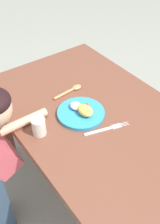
{
  "coord_description": "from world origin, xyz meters",
  "views": [
    {
      "loc": [
        0.77,
        -0.66,
        1.61
      ],
      "look_at": [
        -0.04,
        -0.08,
        0.71
      ],
      "focal_mm": 42.44,
      "sensor_mm": 36.0,
      "label": 1
    }
  ],
  "objects_px": {
    "plate": "(81,112)",
    "spoon": "(71,90)",
    "fork": "(106,129)",
    "drinking_cup": "(39,127)"
  },
  "relations": [
    {
      "from": "drinking_cup",
      "to": "plate",
      "type": "bearing_deg",
      "value": 87.57
    },
    {
      "from": "plate",
      "to": "spoon",
      "type": "relative_size",
      "value": 1.26
    },
    {
      "from": "fork",
      "to": "drinking_cup",
      "type": "relative_size",
      "value": 2.59
    },
    {
      "from": "plate",
      "to": "spoon",
      "type": "xyz_separation_m",
      "value": [
        -0.19,
        0.07,
        -0.01
      ]
    },
    {
      "from": "fork",
      "to": "drinking_cup",
      "type": "height_order",
      "value": "drinking_cup"
    },
    {
      "from": "plate",
      "to": "spoon",
      "type": "height_order",
      "value": "plate"
    },
    {
      "from": "spoon",
      "to": "plate",
      "type": "bearing_deg",
      "value": -114.55
    },
    {
      "from": "fork",
      "to": "plate",
      "type": "bearing_deg",
      "value": 117.93
    },
    {
      "from": "plate",
      "to": "drinking_cup",
      "type": "height_order",
      "value": "drinking_cup"
    },
    {
      "from": "plate",
      "to": "drinking_cup",
      "type": "distance_m",
      "value": 0.24
    }
  ]
}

